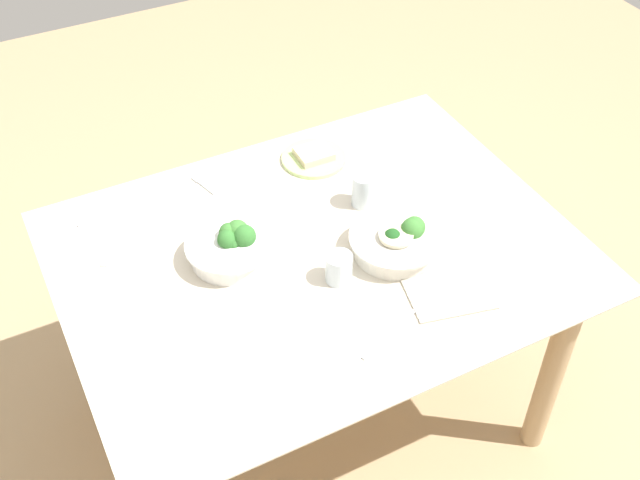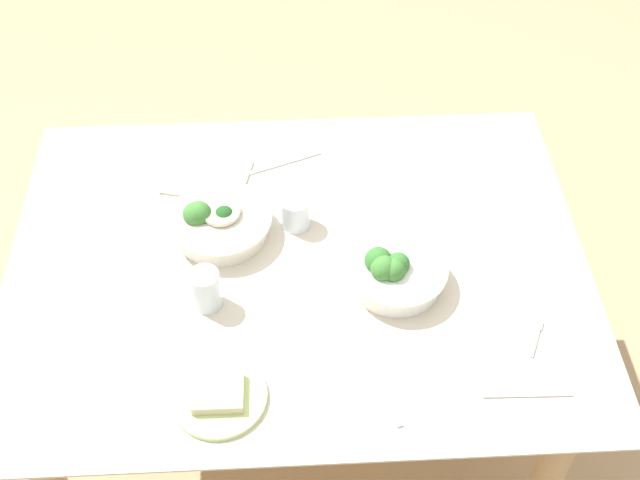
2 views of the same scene
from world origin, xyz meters
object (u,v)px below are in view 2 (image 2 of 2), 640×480
(broccoli_bowl_far, at_px, (394,272))
(fork_by_near_bowl, at_px, (391,407))
(bread_side_plate, at_px, (219,395))
(table_knife_left, at_px, (284,163))
(fork_by_far_bowl, at_px, (537,336))
(table_knife_right, at_px, (528,395))
(napkin_folded_upper, at_px, (207,177))
(water_glass_side, at_px, (206,289))
(water_glass_center, at_px, (297,212))
(broccoli_bowl_near, at_px, (218,223))

(broccoli_bowl_far, xyz_separation_m, fork_by_near_bowl, (0.04, 0.32, -0.04))
(broccoli_bowl_far, relative_size, fork_by_near_bowl, 2.20)
(bread_side_plate, xyz_separation_m, table_knife_left, (-0.15, -0.70, -0.01))
(fork_by_far_bowl, distance_m, table_knife_right, 0.15)
(table_knife_left, height_order, napkin_folded_upper, napkin_folded_upper)
(bread_side_plate, bearing_deg, broccoli_bowl_far, -143.84)
(water_glass_side, bearing_deg, bread_side_plate, 97.60)
(table_knife_right, bearing_deg, water_glass_side, 159.22)
(water_glass_side, bearing_deg, fork_by_far_bowl, 169.76)
(table_knife_left, distance_m, table_knife_right, 0.87)
(bread_side_plate, distance_m, water_glass_center, 0.51)
(broccoli_bowl_near, relative_size, water_glass_center, 3.04)
(table_knife_right, bearing_deg, table_knife_left, 125.12)
(table_knife_left, height_order, table_knife_right, same)
(broccoli_bowl_near, xyz_separation_m, napkin_folded_upper, (0.04, -0.19, -0.03))
(fork_by_far_bowl, relative_size, table_knife_right, 0.54)
(fork_by_far_bowl, bearing_deg, napkin_folded_upper, 78.18)
(napkin_folded_upper, bearing_deg, fork_by_near_bowl, 119.85)
(bread_side_plate, distance_m, fork_by_far_bowl, 0.69)
(broccoli_bowl_near, bearing_deg, water_glass_side, 85.12)
(fork_by_near_bowl, bearing_deg, fork_by_far_bowl, 99.70)
(bread_side_plate, height_order, table_knife_left, bread_side_plate)
(water_glass_side, bearing_deg, napkin_folded_upper, -87.36)
(water_glass_side, xyz_separation_m, napkin_folded_upper, (0.02, -0.41, -0.05))
(fork_by_near_bowl, bearing_deg, table_knife_right, 77.28)
(bread_side_plate, height_order, water_glass_center, water_glass_center)
(fork_by_far_bowl, height_order, fork_by_near_bowl, same)
(water_glass_center, xyz_separation_m, table_knife_right, (-0.45, 0.50, -0.04))
(water_glass_side, height_order, table_knife_left, water_glass_side)
(broccoli_bowl_near, relative_size, bread_side_plate, 1.25)
(bread_side_plate, height_order, fork_by_near_bowl, bread_side_plate)
(water_glass_side, height_order, fork_by_far_bowl, water_glass_side)
(water_glass_side, bearing_deg, fork_by_near_bowl, 143.00)
(fork_by_near_bowl, bearing_deg, table_knife_left, 179.46)
(water_glass_side, bearing_deg, broccoli_bowl_near, -94.88)
(table_knife_right, xyz_separation_m, napkin_folded_upper, (0.68, -0.68, 0.00))
(broccoli_bowl_near, height_order, fork_by_near_bowl, broccoli_bowl_near)
(water_glass_center, distance_m, fork_by_far_bowl, 0.62)
(broccoli_bowl_far, bearing_deg, fork_by_near_bowl, 82.99)
(broccoli_bowl_far, distance_m, water_glass_side, 0.42)
(fork_by_near_bowl, distance_m, table_knife_right, 0.28)
(table_knife_left, xyz_separation_m, table_knife_right, (-0.48, 0.72, 0.00))
(water_glass_side, bearing_deg, water_glass_center, -131.59)
(bread_side_plate, height_order, fork_by_far_bowl, bread_side_plate)
(fork_by_far_bowl, xyz_separation_m, table_knife_left, (0.53, -0.58, -0.00))
(fork_by_far_bowl, relative_size, table_knife_left, 0.48)
(fork_by_far_bowl, xyz_separation_m, fork_by_near_bowl, (0.33, 0.16, -0.00))
(broccoli_bowl_far, relative_size, water_glass_side, 2.30)
(bread_side_plate, bearing_deg, water_glass_center, -109.97)
(broccoli_bowl_far, height_order, bread_side_plate, broccoli_bowl_far)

